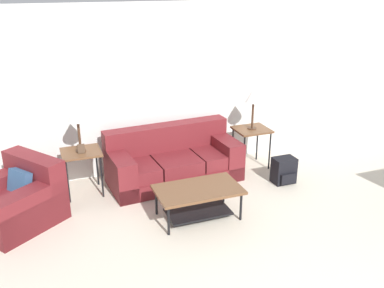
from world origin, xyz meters
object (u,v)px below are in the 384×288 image
at_px(side_table_left, 81,156).
at_px(side_table_right, 252,133).
at_px(couch, 173,162).
at_px(backpack, 284,171).
at_px(armchair, 17,201).
at_px(coffee_table, 198,196).
at_px(table_lamp_left, 77,115).
at_px(table_lamp_right, 254,97).

distance_m(side_table_left, side_table_right, 2.69).
height_order(couch, side_table_right, couch).
bearing_deg(side_table_left, backpack, -14.07).
distance_m(armchair, coffee_table, 2.29).
height_order(coffee_table, table_lamp_left, table_lamp_left).
bearing_deg(couch, coffee_table, -92.69).
xyz_separation_m(armchair, table_lamp_right, (3.58, 0.48, 0.90)).
bearing_deg(backpack, coffee_table, -163.11).
height_order(coffee_table, side_table_right, side_table_right).
height_order(couch, table_lamp_right, table_lamp_right).
bearing_deg(couch, backpack, -24.06).
relative_size(couch, coffee_table, 1.86).
xyz_separation_m(armchair, table_lamp_left, (0.88, 0.48, 0.90)).
bearing_deg(table_lamp_left, couch, -1.56).
height_order(side_table_right, table_lamp_left, table_lamp_left).
height_order(table_lamp_left, backpack, table_lamp_left).
xyz_separation_m(coffee_table, table_lamp_left, (-1.29, 1.20, 0.88)).
bearing_deg(coffee_table, table_lamp_left, 136.96).
distance_m(side_table_right, backpack, 0.84).
xyz_separation_m(couch, coffee_table, (-0.05, -1.17, 0.01)).
bearing_deg(armchair, couch, 11.28).
xyz_separation_m(side_table_left, table_lamp_left, (0.00, 0.00, 0.60)).
relative_size(armchair, side_table_right, 2.05).
height_order(table_lamp_left, table_lamp_right, same).
xyz_separation_m(armchair, backpack, (3.76, -0.24, -0.09)).
relative_size(armchair, backpack, 3.37).
bearing_deg(armchair, coffee_table, -18.38).
bearing_deg(side_table_right, backpack, -75.72).
height_order(coffee_table, backpack, coffee_table).
height_order(side_table_right, table_lamp_right, table_lamp_right).
xyz_separation_m(side_table_left, table_lamp_right, (2.69, 0.00, 0.60)).
xyz_separation_m(side_table_left, backpack, (2.87, -0.72, -0.39)).
relative_size(armchair, side_table_left, 2.05).
height_order(couch, backpack, couch).
bearing_deg(table_lamp_right, coffee_table, -139.42).
xyz_separation_m(armchair, coffee_table, (2.17, -0.72, 0.02)).
bearing_deg(backpack, couch, 155.94).
bearing_deg(side_table_right, coffee_table, -139.42).
height_order(armchair, table_lamp_left, table_lamp_left).
xyz_separation_m(side_table_left, side_table_right, (2.69, 0.00, 0.00)).
bearing_deg(side_table_left, coffee_table, -43.04).
relative_size(couch, table_lamp_right, 3.04).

